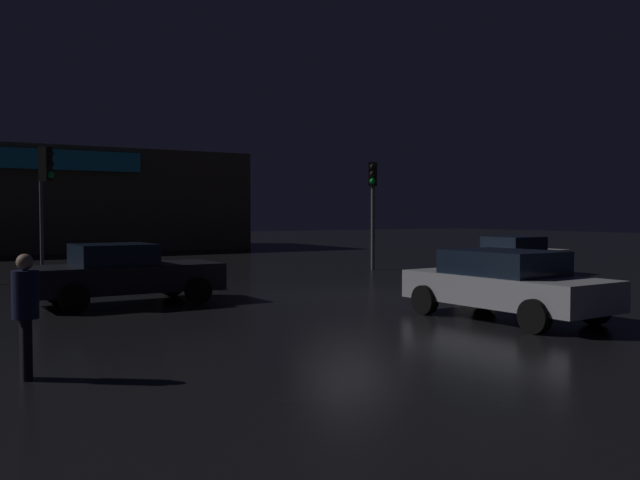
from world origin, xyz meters
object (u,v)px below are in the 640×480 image
at_px(traffic_signal_opposite, 373,195).
at_px(car_far, 505,283).
at_px(traffic_signal_main, 45,179).
at_px(car_near, 124,273).
at_px(car_crossing, 514,255).
at_px(store_building, 48,201).
at_px(pedestrian, 25,307).

relative_size(traffic_signal_opposite, car_far, 0.93).
distance_m(traffic_signal_main, car_near, 5.49).
distance_m(traffic_signal_opposite, car_near, 12.38).
distance_m(car_near, car_crossing, 13.97).
bearing_deg(store_building, traffic_signal_main, -100.43).
relative_size(car_far, car_crossing, 1.09).
bearing_deg(car_crossing, pedestrian, -156.66).
distance_m(traffic_signal_main, pedestrian, 12.13).
height_order(traffic_signal_main, car_far, traffic_signal_main).
bearing_deg(traffic_signal_main, pedestrian, -101.40).
xyz_separation_m(store_building, traffic_signal_opposite, (7.92, -21.86, -0.03)).
distance_m(traffic_signal_main, car_far, 13.50).
xyz_separation_m(car_crossing, pedestrian, (-17.22, -7.43, 0.26)).
xyz_separation_m(store_building, car_crossing, (10.80, -26.37, -2.22)).
relative_size(store_building, traffic_signal_opposite, 5.28).
bearing_deg(car_crossing, store_building, 112.27).
distance_m(car_near, pedestrian, 7.60).
bearing_deg(store_building, traffic_signal_opposite, -70.08).
height_order(store_building, traffic_signal_main, store_building).
bearing_deg(pedestrian, car_crossing, 23.34).
relative_size(traffic_signal_opposite, car_near, 0.95).
distance_m(store_building, car_crossing, 28.58).
bearing_deg(car_far, traffic_signal_opposite, 66.27).
relative_size(car_near, pedestrian, 2.65).
relative_size(traffic_signal_main, traffic_signal_opposite, 0.99).
bearing_deg(car_far, car_near, 132.62).
distance_m(car_crossing, pedestrian, 18.76).
distance_m(car_far, car_crossing, 10.66).
bearing_deg(pedestrian, traffic_signal_opposite, 39.76).
relative_size(traffic_signal_main, car_near, 0.94).
height_order(traffic_signal_opposite, car_far, traffic_signal_opposite).
relative_size(traffic_signal_main, pedestrian, 2.49).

